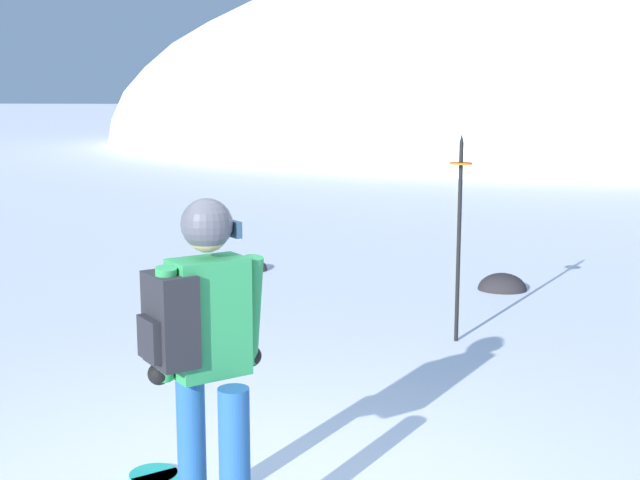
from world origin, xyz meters
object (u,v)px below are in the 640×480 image
object	(u,v)px
snowboarder_main	(204,361)
rock_mid	(249,270)
piste_marker_near	(459,224)
rock_dark	(502,290)

from	to	relation	value
snowboarder_main	rock_mid	bearing A→B (deg)	101.75
snowboarder_main	piste_marker_near	bearing A→B (deg)	71.19
piste_marker_near	rock_dark	size ratio (longest dim) A/B	3.40
piste_marker_near	snowboarder_main	bearing A→B (deg)	-108.81
rock_mid	snowboarder_main	bearing A→B (deg)	-78.25
rock_dark	rock_mid	world-z (taller)	rock_dark
rock_dark	snowboarder_main	bearing A→B (deg)	-107.04
rock_mid	rock_dark	bearing A→B (deg)	-11.31
snowboarder_main	rock_dark	bearing A→B (deg)	72.96
snowboarder_main	rock_mid	xyz separation A→B (m)	(-1.33, 6.38, -0.92)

